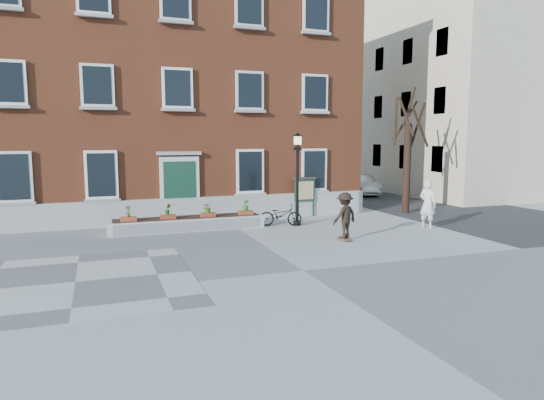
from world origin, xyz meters
name	(u,v)px	position (x,y,z in m)	size (l,w,h in m)	color
ground	(303,271)	(0.00, 0.00, 0.00)	(100.00, 100.00, 0.00)	#949496
checker_patch	(75,282)	(-6.00, 1.00, 0.01)	(6.00, 6.00, 0.01)	#5A5A5C
bicycle	(281,215)	(1.88, 6.76, 0.47)	(0.62, 1.77, 0.93)	black
parked_car	(361,184)	(10.82, 15.55, 0.68)	(1.43, 4.10, 1.35)	silver
bystander	(428,204)	(7.42, 4.26, 1.00)	(0.73, 0.48, 2.01)	silver
brick_building	(162,88)	(-2.00, 13.98, 6.30)	(18.40, 10.85, 12.60)	brown
planter_assembly	(188,222)	(-1.99, 7.18, 0.31)	(6.20, 1.12, 1.15)	silver
bare_tree	(407,157)	(9.01, 8.01, 2.79)	(1.83, 1.83, 6.16)	black
side_street	(417,94)	(17.99, 19.78, 7.02)	(15.20, 36.00, 14.50)	#343436
lamp_post	(298,166)	(2.59, 6.63, 2.54)	(0.40, 0.40, 3.93)	black
notice_board	(305,190)	(3.83, 8.70, 1.26)	(1.10, 0.16, 1.87)	#1B3624
skateboarder	(345,215)	(3.05, 3.28, 0.91)	(1.23, 0.95, 1.75)	brown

